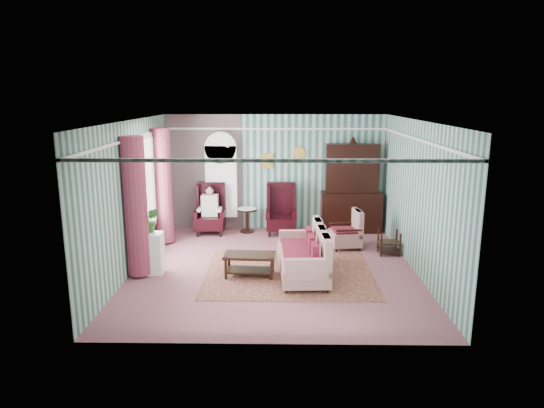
{
  "coord_description": "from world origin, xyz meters",
  "views": [
    {
      "loc": [
        0.12,
        -9.11,
        3.37
      ],
      "look_at": [
        -0.04,
        0.6,
        1.18
      ],
      "focal_mm": 32.0,
      "sensor_mm": 36.0,
      "label": 1
    }
  ],
  "objects_px": {
    "coffee_table": "(250,265)",
    "dresser_hutch": "(352,185)",
    "plant_stand": "(149,253)",
    "sofa": "(302,252)",
    "bookcase": "(222,186)",
    "round_side_table": "(247,220)",
    "floral_armchair": "(346,228)",
    "wingback_right": "(281,209)",
    "wingback_left": "(210,209)",
    "nest_table": "(389,242)",
    "seated_woman": "(210,210)"
  },
  "relations": [
    {
      "from": "dresser_hutch",
      "to": "sofa",
      "type": "relative_size",
      "value": 1.23
    },
    {
      "from": "floral_armchair",
      "to": "dresser_hutch",
      "type": "bearing_deg",
      "value": -19.62
    },
    {
      "from": "plant_stand",
      "to": "sofa",
      "type": "distance_m",
      "value": 2.95
    },
    {
      "from": "nest_table",
      "to": "sofa",
      "type": "xyz_separation_m",
      "value": [
        -1.92,
        -1.28,
        0.2
      ]
    },
    {
      "from": "floral_armchair",
      "to": "bookcase",
      "type": "bearing_deg",
      "value": 56.36
    },
    {
      "from": "wingback_right",
      "to": "sofa",
      "type": "bearing_deg",
      "value": -81.96
    },
    {
      "from": "floral_armchair",
      "to": "coffee_table",
      "type": "bearing_deg",
      "value": 124.21
    },
    {
      "from": "plant_stand",
      "to": "floral_armchair",
      "type": "relative_size",
      "value": 0.89
    },
    {
      "from": "round_side_table",
      "to": "plant_stand",
      "type": "relative_size",
      "value": 0.75
    },
    {
      "from": "wingback_left",
      "to": "round_side_table",
      "type": "xyz_separation_m",
      "value": [
        0.9,
        0.15,
        -0.33
      ]
    },
    {
      "from": "round_side_table",
      "to": "plant_stand",
      "type": "xyz_separation_m",
      "value": [
        -1.7,
        -2.9,
        0.1
      ]
    },
    {
      "from": "coffee_table",
      "to": "dresser_hutch",
      "type": "bearing_deg",
      "value": 53.26
    },
    {
      "from": "dresser_hutch",
      "to": "seated_woman",
      "type": "height_order",
      "value": "dresser_hutch"
    },
    {
      "from": "bookcase",
      "to": "round_side_table",
      "type": "distance_m",
      "value": 1.07
    },
    {
      "from": "floral_armchair",
      "to": "wingback_right",
      "type": "bearing_deg",
      "value": 46.0
    },
    {
      "from": "round_side_table",
      "to": "wingback_right",
      "type": "bearing_deg",
      "value": -10.01
    },
    {
      "from": "plant_stand",
      "to": "sofa",
      "type": "relative_size",
      "value": 0.42
    },
    {
      "from": "dresser_hutch",
      "to": "wingback_right",
      "type": "bearing_deg",
      "value": -171.23
    },
    {
      "from": "seated_woman",
      "to": "floral_armchair",
      "type": "xyz_separation_m",
      "value": [
        3.19,
        -1.09,
        -0.14
      ]
    },
    {
      "from": "bookcase",
      "to": "coffee_table",
      "type": "xyz_separation_m",
      "value": [
        0.9,
        -3.27,
        -0.9
      ]
    },
    {
      "from": "seated_woman",
      "to": "floral_armchair",
      "type": "distance_m",
      "value": 3.38
    },
    {
      "from": "dresser_hutch",
      "to": "round_side_table",
      "type": "xyz_separation_m",
      "value": [
        -2.6,
        -0.12,
        -0.88
      ]
    },
    {
      "from": "wingback_right",
      "to": "seated_woman",
      "type": "distance_m",
      "value": 1.75
    },
    {
      "from": "wingback_left",
      "to": "coffee_table",
      "type": "xyz_separation_m",
      "value": [
        1.15,
        -2.88,
        -0.41
      ]
    },
    {
      "from": "wingback_right",
      "to": "seated_woman",
      "type": "height_order",
      "value": "wingback_right"
    },
    {
      "from": "bookcase",
      "to": "floral_armchair",
      "type": "relative_size",
      "value": 2.48
    },
    {
      "from": "wingback_left",
      "to": "plant_stand",
      "type": "height_order",
      "value": "wingback_left"
    },
    {
      "from": "wingback_left",
      "to": "floral_armchair",
      "type": "xyz_separation_m",
      "value": [
        3.19,
        -1.09,
        -0.17
      ]
    },
    {
      "from": "dresser_hutch",
      "to": "round_side_table",
      "type": "relative_size",
      "value": 3.93
    },
    {
      "from": "seated_woman",
      "to": "sofa",
      "type": "height_order",
      "value": "seated_woman"
    },
    {
      "from": "seated_woman",
      "to": "plant_stand",
      "type": "bearing_deg",
      "value": -106.22
    },
    {
      "from": "nest_table",
      "to": "plant_stand",
      "type": "bearing_deg",
      "value": -166.16
    },
    {
      "from": "dresser_hutch",
      "to": "nest_table",
      "type": "xyz_separation_m",
      "value": [
        0.57,
        -1.82,
        -0.91
      ]
    },
    {
      "from": "wingback_left",
      "to": "nest_table",
      "type": "bearing_deg",
      "value": -20.85
    },
    {
      "from": "dresser_hutch",
      "to": "nest_table",
      "type": "relative_size",
      "value": 4.37
    },
    {
      "from": "dresser_hutch",
      "to": "round_side_table",
      "type": "bearing_deg",
      "value": -177.36
    },
    {
      "from": "plant_stand",
      "to": "wingback_right",
      "type": "bearing_deg",
      "value": 47.16
    },
    {
      "from": "wingback_left",
      "to": "floral_armchair",
      "type": "distance_m",
      "value": 3.38
    },
    {
      "from": "wingback_left",
      "to": "wingback_right",
      "type": "xyz_separation_m",
      "value": [
        1.75,
        0.0,
        0.0
      ]
    },
    {
      "from": "nest_table",
      "to": "sofa",
      "type": "bearing_deg",
      "value": -146.39
    },
    {
      "from": "dresser_hutch",
      "to": "wingback_left",
      "type": "relative_size",
      "value": 1.89
    },
    {
      "from": "wingback_right",
      "to": "coffee_table",
      "type": "distance_m",
      "value": 2.97
    },
    {
      "from": "wingback_left",
      "to": "round_side_table",
      "type": "height_order",
      "value": "wingback_left"
    },
    {
      "from": "bookcase",
      "to": "dresser_hutch",
      "type": "distance_m",
      "value": 3.25
    },
    {
      "from": "wingback_right",
      "to": "floral_armchair",
      "type": "height_order",
      "value": "wingback_right"
    },
    {
      "from": "wingback_left",
      "to": "nest_table",
      "type": "xyz_separation_m",
      "value": [
        4.07,
        -1.55,
        -0.35
      ]
    },
    {
      "from": "sofa",
      "to": "bookcase",
      "type": "bearing_deg",
      "value": 27.55
    },
    {
      "from": "dresser_hutch",
      "to": "wingback_right",
      "type": "xyz_separation_m",
      "value": [
        -1.75,
        -0.27,
        -0.55
      ]
    },
    {
      "from": "round_side_table",
      "to": "nest_table",
      "type": "height_order",
      "value": "round_side_table"
    },
    {
      "from": "round_side_table",
      "to": "coffee_table",
      "type": "height_order",
      "value": "round_side_table"
    }
  ]
}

